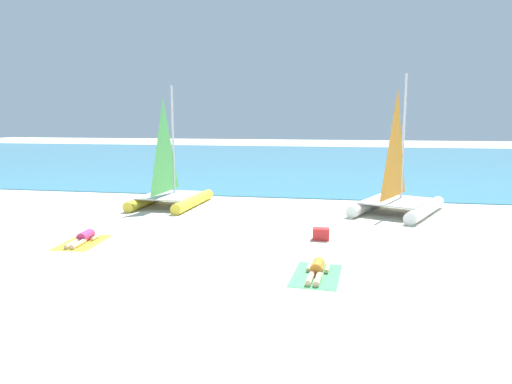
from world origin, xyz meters
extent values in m
plane|color=beige|center=(0.00, 10.00, 0.00)|extent=(120.00, 120.00, 0.00)
cube|color=teal|center=(0.00, 30.64, 0.03)|extent=(120.00, 40.00, 0.05)
cylinder|color=yellow|center=(-5.30, 8.04, 0.22)|extent=(0.64, 3.89, 0.44)
cylinder|color=yellow|center=(-3.28, 7.94, 0.22)|extent=(0.64, 3.89, 0.44)
cube|color=silver|center=(-4.30, 7.81, 0.47)|extent=(2.15, 2.58, 0.06)
cylinder|color=silver|center=(-4.27, 8.36, 2.75)|extent=(0.09, 0.09, 4.61)
pyramid|color=#4CA54C|center=(-4.32, 7.45, 2.61)|extent=(0.16, 2.03, 3.87)
cylinder|color=white|center=(4.06, 8.57, 0.24)|extent=(2.07, 3.98, 0.47)
cylinder|color=white|center=(6.05, 7.71, 0.24)|extent=(2.07, 3.98, 0.47)
cube|color=silver|center=(4.98, 7.96, 0.50)|extent=(3.03, 3.28, 0.06)
cylinder|color=silver|center=(5.21, 8.50, 2.93)|extent=(0.10, 0.10, 4.92)
pyramid|color=orange|center=(4.83, 7.61, 2.78)|extent=(0.91, 2.01, 4.13)
cube|color=yellow|center=(-4.73, 1.70, 0.01)|extent=(1.22, 1.97, 0.01)
cylinder|color=#D83372|center=(-4.74, 1.90, 0.16)|extent=(0.34, 0.64, 0.30)
sphere|color=#D8AD84|center=(-4.77, 2.31, 0.16)|extent=(0.22, 0.22, 0.22)
cylinder|color=#D8AD84|center=(-4.79, 1.25, 0.08)|extent=(0.19, 0.79, 0.14)
cylinder|color=#D8AD84|center=(-4.61, 1.26, 0.08)|extent=(0.19, 0.79, 0.14)
cylinder|color=#D8AD84|center=(-4.97, 2.04, 0.07)|extent=(0.13, 0.46, 0.10)
cylinder|color=#D8AD84|center=(-4.54, 2.07, 0.07)|extent=(0.13, 0.46, 0.10)
cube|color=#4CB266|center=(2.36, -0.03, 0.01)|extent=(1.22, 1.97, 0.01)
cylinder|color=orange|center=(2.37, 0.17, 0.16)|extent=(0.34, 0.64, 0.30)
sphere|color=#D8AD84|center=(2.40, 0.57, 0.16)|extent=(0.22, 0.22, 0.22)
cylinder|color=#D8AD84|center=(2.24, -0.48, 0.08)|extent=(0.19, 0.79, 0.14)
cylinder|color=#D8AD84|center=(2.42, -0.49, 0.08)|extent=(0.19, 0.79, 0.14)
cylinder|color=#D8AD84|center=(2.16, 0.33, 0.07)|extent=(0.13, 0.46, 0.10)
cylinder|color=#D8AD84|center=(2.60, 0.31, 0.07)|extent=(0.13, 0.46, 0.10)
cube|color=red|center=(2.30, 3.35, 0.18)|extent=(0.50, 0.36, 0.36)
camera|label=1|loc=(2.91, -10.90, 3.72)|focal=33.13mm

